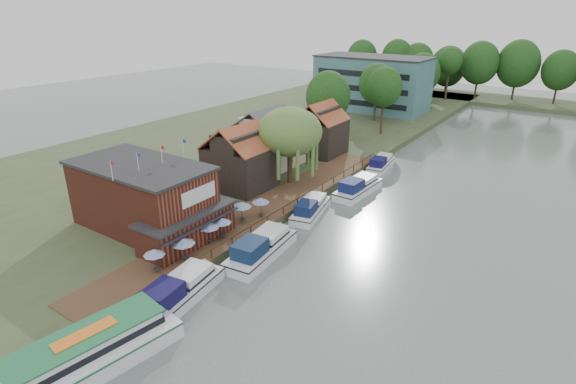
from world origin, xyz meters
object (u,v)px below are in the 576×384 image
Objects in this scene: pub at (155,200)px; cruiser_1 at (261,245)px; umbrella_4 at (242,212)px; cruiser_0 at (179,288)px; umbrella_3 at (222,228)px; cruiser_2 at (311,206)px; swan at (169,314)px; umbrella_0 at (155,261)px; umbrella_1 at (184,250)px; cruiser_3 at (358,185)px; cottage_a at (240,157)px; willow at (290,146)px; cottage_c at (320,128)px; cruiser_4 at (381,162)px; cottage_b at (267,137)px; hotel_block at (372,83)px; umbrella_2 at (209,233)px; tour_boat at (78,357)px; umbrella_5 at (261,208)px.

pub is 1.84× the size of cruiser_1.
umbrella_4 is 0.22× the size of cruiser_0.
umbrella_3 and umbrella_4 have the same top height.
cruiser_0 is 0.97× the size of cruiser_1.
cruiser_2 is 23.11m from swan.
umbrella_1 is at bearing 78.10° from umbrella_0.
umbrella_1 and umbrella_3 have the same top height.
cruiser_2 is 0.92× the size of cruiser_3.
willow is (4.50, 5.00, 0.96)m from cottage_a.
cottage_c is 44.15m from swan.
umbrella_4 is 0.26× the size of cruiser_4.
willow is 30.04m from swan.
willow is at bearing 104.61° from swan.
cottage_b is (-4.00, 25.00, 0.60)m from pub.
cottage_a is 3.62× the size of umbrella_4.
cruiser_2 is at bearing -2.06° from cottage_a.
umbrella_1 reaches higher than cruiser_4.
cruiser_0 is 1.17× the size of cruiser_4.
willow is (11.50, -51.00, -0.94)m from hotel_block.
cruiser_1 reaches higher than cruiser_0.
cottage_b is 34.77m from cruiser_0.
umbrella_2 is (6.60, -33.06, -2.96)m from cottage_c.
hotel_block reaches higher than swan.
cruiser_4 is at bearing 81.67° from umbrella_4.
cottage_a is at bearing -126.30° from cruiser_4.
tour_boat is (7.39, -36.20, -4.65)m from willow.
pub is 34.01m from cottage_c.
willow is 27.77m from cruiser_0.
umbrella_0 and umbrella_4 have the same top height.
umbrella_3 is (6.98, 2.48, -2.36)m from pub.
umbrella_1 reaches higher than cruiser_0.
pub is 2.13× the size of cruiser_2.
pub is 25.33m from cottage_b.
umbrella_1 is at bearing -90.34° from umbrella_5.
cruiser_0 is at bearing 103.24° from tour_boat.
hotel_block is 52.29m from willow.
hotel_block is 79.82m from cruiser_0.
cruiser_2 reaches higher than swan.
pub is 45.45× the size of swan.
umbrella_5 is 15.90m from cruiser_3.
cottage_b is at bearing -151.28° from cruiser_4.
cruiser_2 is at bearing 81.18° from cruiser_0.
cruiser_4 is (18.28, -35.59, -6.08)m from hotel_block.
willow is 1.02× the size of cruiser_3.
umbrella_0 is at bearing -83.53° from willow.
umbrella_5 is (7.10, 8.85, -2.36)m from pub.
cottage_b is 32.63m from umbrella_0.
swan is (10.92, -8.48, -4.43)m from pub.
willow is 0.96× the size of cruiser_1.
umbrella_2 is 0.23× the size of cruiser_3.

